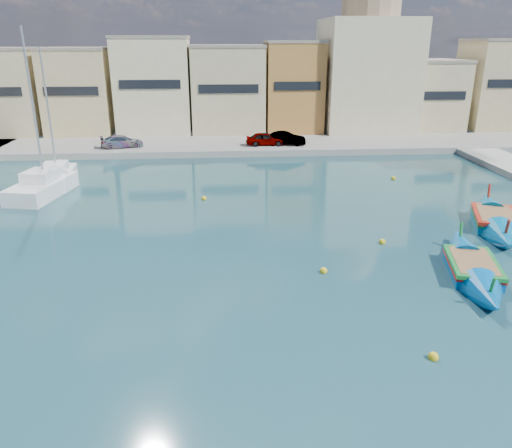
# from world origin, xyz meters

# --- Properties ---
(ground) EXTENTS (160.00, 160.00, 0.00)m
(ground) POSITION_xyz_m (0.00, 0.00, 0.00)
(ground) COLOR #163C42
(ground) RESTS_ON ground
(north_quay) EXTENTS (80.00, 8.00, 0.60)m
(north_quay) POSITION_xyz_m (0.00, 32.00, 0.30)
(north_quay) COLOR gray
(north_quay) RESTS_ON ground
(north_townhouses) EXTENTS (83.20, 7.87, 10.19)m
(north_townhouses) POSITION_xyz_m (6.68, 39.36, 5.00)
(north_townhouses) COLOR tan
(north_townhouses) RESTS_ON ground
(church_block) EXTENTS (10.00, 10.00, 19.10)m
(church_block) POSITION_xyz_m (10.00, 40.00, 8.41)
(church_block) COLOR beige
(church_block) RESTS_ON ground
(parked_cars) EXTENTS (20.01, 2.54, 1.31)m
(parked_cars) POSITION_xyz_m (-6.36, 30.50, 1.22)
(parked_cars) COLOR #4C1919
(parked_cars) RESTS_ON north_quay
(luzzu_cyan_mid) EXTENTS (5.45, 9.72, 2.82)m
(luzzu_cyan_mid) POSITION_xyz_m (9.20, 8.43, 0.30)
(luzzu_cyan_mid) COLOR #006BA2
(luzzu_cyan_mid) RESTS_ON ground
(luzzu_blue_south) EXTENTS (4.20, 9.10, 2.56)m
(luzzu_blue_south) POSITION_xyz_m (4.78, 2.25, 0.27)
(luzzu_blue_south) COLOR #005DAD
(luzzu_blue_south) RESTS_ON ground
(yacht_north) EXTENTS (3.15, 8.19, 10.67)m
(yacht_north) POSITION_xyz_m (-19.46, 21.56, 0.42)
(yacht_north) COLOR white
(yacht_north) RESTS_ON ground
(yacht_midnorth) EXTENTS (4.13, 8.85, 12.08)m
(yacht_midnorth) POSITION_xyz_m (-18.98, 18.46, 0.48)
(yacht_midnorth) COLOR white
(yacht_midnorth) RESTS_ON ground
(mooring_buoys) EXTENTS (23.28, 23.54, 0.36)m
(mooring_buoys) POSITION_xyz_m (2.30, 6.63, 0.08)
(mooring_buoys) COLOR yellow
(mooring_buoys) RESTS_ON ground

